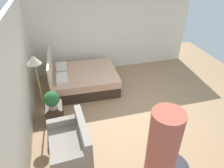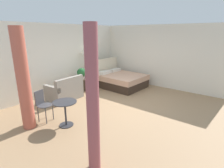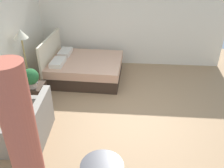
% 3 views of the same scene
% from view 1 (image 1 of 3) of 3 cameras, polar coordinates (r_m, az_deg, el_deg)
% --- Properties ---
extents(ground_plane, '(8.91, 8.70, 0.02)m').
position_cam_1_polar(ground_plane, '(5.73, 7.82, -8.64)').
color(ground_plane, '#9E7A56').
extents(wall_back, '(8.91, 0.12, 2.75)m').
position_cam_1_polar(wall_back, '(4.68, -25.05, -1.21)').
color(wall_back, silver).
rests_on(wall_back, ground).
extents(wall_right, '(0.12, 5.70, 2.75)m').
position_cam_1_polar(wall_right, '(7.49, 0.04, 14.31)').
color(wall_right, silver).
rests_on(wall_right, ground).
extents(bed, '(1.75, 2.08, 1.21)m').
position_cam_1_polar(bed, '(6.65, -8.10, 1.33)').
color(bed, '#38281E').
rests_on(bed, ground).
extents(couch, '(1.25, 0.84, 0.88)m').
position_cam_1_polar(couch, '(4.61, -11.21, -16.42)').
color(couch, gray).
rests_on(couch, ground).
extents(nightstand, '(0.54, 0.41, 0.51)m').
position_cam_1_polar(nightstand, '(5.54, -15.48, -7.82)').
color(nightstand, '#38281E').
rests_on(nightstand, ground).
extents(potted_plant, '(0.38, 0.38, 0.47)m').
position_cam_1_polar(potted_plant, '(5.15, -16.37, -4.16)').
color(potted_plant, tan).
rests_on(potted_plant, nightstand).
extents(vase, '(0.11, 0.11, 0.17)m').
position_cam_1_polar(vase, '(5.43, -16.20, -4.30)').
color(vase, silver).
rests_on(vase, nightstand).
extents(floor_lamp, '(0.33, 0.33, 1.75)m').
position_cam_1_polar(floor_lamp, '(5.20, -20.61, 4.93)').
color(floor_lamp, '#99844C').
rests_on(floor_lamp, ground).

